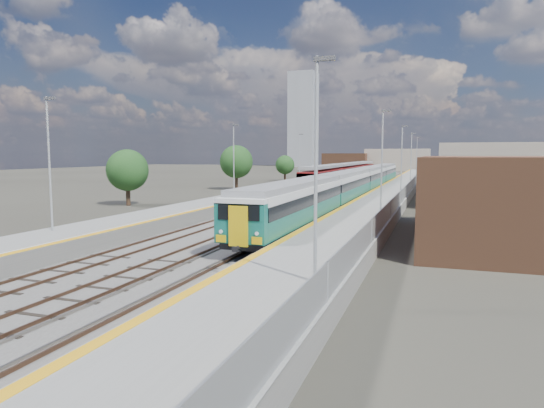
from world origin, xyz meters
The scene contains 12 objects.
ground centered at (0.00, 50.00, 0.00)m, with size 320.00×320.00×0.00m, color #47443A.
ballast_bed centered at (-2.25, 52.50, 0.03)m, with size 10.50×155.00×0.06m, color #565451.
tracks centered at (-1.65, 54.18, 0.11)m, with size 8.96×160.00×0.17m.
platform_right centered at (5.28, 52.49, 0.54)m, with size 4.70×155.00×8.52m.
platform_left centered at (-9.05, 52.49, 0.52)m, with size 4.30×155.00×8.52m.
buildings centered at (-18.12, 138.60, 10.70)m, with size 72.00×185.50×40.00m.
green_train centered at (1.50, 44.89, 2.08)m, with size 2.68×74.83×2.95m.
red_train centered at (-5.50, 75.37, 2.10)m, with size 2.82×57.16×3.56m.
tree_a centered at (-20.01, 28.97, 3.67)m, with size 4.31×4.31×5.84m.
tree_b centered at (-18.08, 53.19, 4.19)m, with size 4.92×4.92×6.67m.
tree_c centered at (-18.35, 78.45, 3.20)m, with size 3.76×3.76×5.10m.
tree_d centered at (21.14, 64.71, 3.63)m, with size 4.26×4.26×5.78m.
Camera 1 is at (10.43, -13.73, 5.35)m, focal length 32.00 mm.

